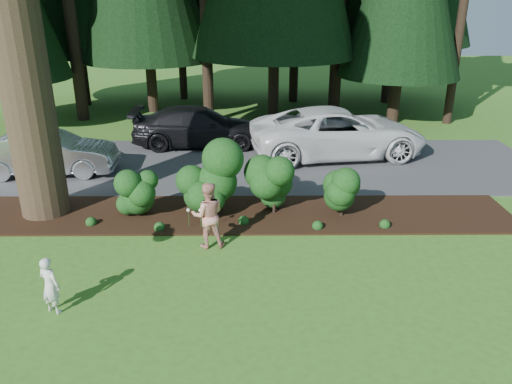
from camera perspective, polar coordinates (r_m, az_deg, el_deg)
ground at (r=10.70m, az=-5.91°, el=-9.84°), size 80.00×80.00×0.00m
mulch_bed at (r=13.56m, az=-4.70°, el=-2.53°), size 16.00×2.50×0.05m
driveway at (r=17.51m, az=-3.74°, el=3.17°), size 22.00×6.00×0.03m
shrub_row at (r=13.11m, az=-1.48°, el=0.39°), size 6.53×1.60×1.61m
lily_cluster at (r=12.62m, az=-6.39°, el=-2.17°), size 0.69×0.09×0.57m
car_silver_wagon at (r=17.65m, az=-22.68°, el=4.15°), size 4.45×1.81×1.44m
car_white_suv at (r=18.39m, az=9.37°, el=6.75°), size 6.67×3.80×1.75m
car_dark_suv at (r=19.58m, az=-6.49°, el=7.42°), size 5.19×2.22×1.49m
child at (r=10.11m, az=-22.49°, el=-9.83°), size 0.49×0.42×1.15m
adult at (r=11.63m, az=-5.52°, el=-2.64°), size 0.85×0.70×1.60m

